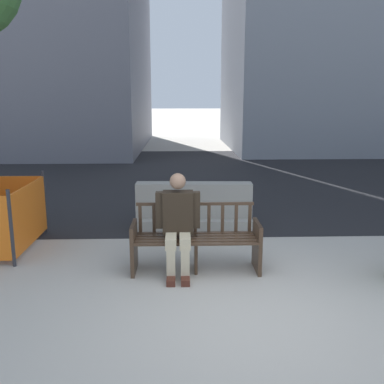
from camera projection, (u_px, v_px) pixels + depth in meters
The scene contains 5 objects.
ground_plane at pixel (257, 320), 4.46m from camera, with size 200.00×200.00×0.00m, color #ADA89E.
street_asphalt at pixel (205, 175), 12.96m from camera, with size 120.00×12.00×0.01m, color black.
street_bench at pixel (196, 241), 5.69m from camera, with size 1.69×0.54×0.88m.
seated_person at pixel (178, 222), 5.57m from camera, with size 0.58×0.72×1.31m.
jersey_barrier_centre at pixel (194, 211), 7.46m from camera, with size 2.03×0.76×0.84m.
Camera 1 is at (-0.82, -4.05, 2.25)m, focal length 40.00 mm.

